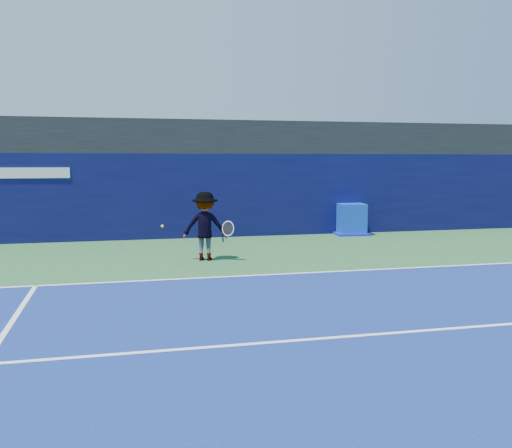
# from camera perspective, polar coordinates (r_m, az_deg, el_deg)

# --- Properties ---
(ground) EXTENTS (80.00, 80.00, 0.00)m
(ground) POSITION_cam_1_polar(r_m,az_deg,el_deg) (10.95, 3.69, -8.24)
(ground) COLOR #28592D
(ground) RESTS_ON ground
(baseline) EXTENTS (24.00, 0.10, 0.01)m
(baseline) POSITION_cam_1_polar(r_m,az_deg,el_deg) (13.77, -0.01, -5.15)
(baseline) COLOR white
(baseline) RESTS_ON ground
(service_line) EXTENTS (24.00, 0.10, 0.01)m
(service_line) POSITION_cam_1_polar(r_m,az_deg,el_deg) (9.13, 7.47, -11.22)
(service_line) COLOR white
(service_line) RESTS_ON ground
(stadium_band) EXTENTS (36.00, 3.00, 1.20)m
(stadium_band) POSITION_cam_1_polar(r_m,az_deg,el_deg) (21.86, -5.27, 8.55)
(stadium_band) COLOR black
(stadium_band) RESTS_ON back_wall_assembly
(back_wall_assembly) EXTENTS (36.00, 1.03, 3.00)m
(back_wall_assembly) POSITION_cam_1_polar(r_m,az_deg,el_deg) (20.90, -4.83, 2.90)
(back_wall_assembly) COLOR #0B0C3D
(back_wall_assembly) RESTS_ON ground
(equipment_cart) EXTENTS (1.32, 1.32, 1.16)m
(equipment_cart) POSITION_cam_1_polar(r_m,az_deg,el_deg) (21.62, 9.47, 0.37)
(equipment_cart) COLOR #0D35B6
(equipment_cart) RESTS_ON ground
(tennis_player) EXTENTS (1.45, 1.00, 1.90)m
(tennis_player) POSITION_cam_1_polar(r_m,az_deg,el_deg) (15.85, -5.11, -0.21)
(tennis_player) COLOR silver
(tennis_player) RESTS_ON ground
(tennis_ball) EXTENTS (0.07, 0.07, 0.07)m
(tennis_ball) POSITION_cam_1_polar(r_m,az_deg,el_deg) (15.12, -9.35, -0.21)
(tennis_ball) COLOR #C7DD18
(tennis_ball) RESTS_ON ground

